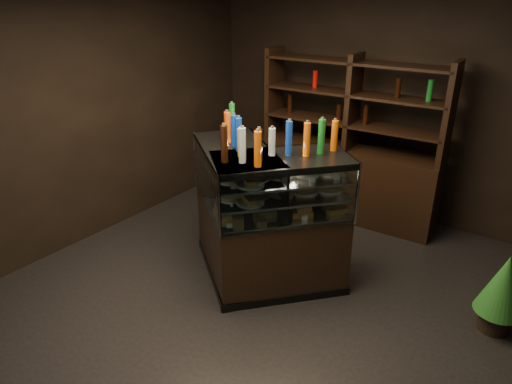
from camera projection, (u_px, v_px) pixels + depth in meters
ground at (277, 307)px, 4.15m from camera, size 5.00×5.00×0.00m
room_shell at (283, 94)px, 3.35m from camera, size 5.02×5.02×3.01m
display_case at (258, 239)px, 4.39m from camera, size 1.76×1.32×1.33m
food_display at (258, 183)px, 4.14m from camera, size 1.42×0.95×0.42m
bottles_top at (259, 137)px, 3.97m from camera, size 1.24×0.81×0.30m
potted_conifer at (504, 283)px, 3.70m from camera, size 0.38×0.38×0.81m
back_shelving at (347, 170)px, 5.60m from camera, size 2.20×0.53×2.00m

